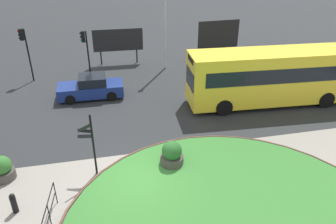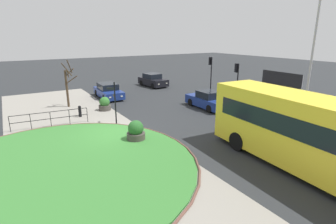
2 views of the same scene
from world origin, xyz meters
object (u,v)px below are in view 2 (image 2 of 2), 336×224
car_far_lane (108,91)px  traffic_light_far (237,74)px  bus_yellow (311,134)px  lamppost_tall (312,56)px  car_trailing (153,80)px  car_near_lane (208,100)px  planter_near_signpost (136,132)px  planter_kerbside (105,104)px  bollard_foreground (80,111)px  signpost_directional (115,100)px  billboard_left (281,83)px  street_tree_bare (68,84)px  traffic_light_near (211,67)px

car_far_lane → traffic_light_far: traffic_light_far is taller
bus_yellow → lamppost_tall: bearing=-53.7°
car_trailing → lamppost_tall: (17.18, 3.52, 3.85)m
car_near_lane → planter_near_signpost: size_ratio=3.42×
planter_kerbside → bollard_foreground: bearing=-69.0°
lamppost_tall → bus_yellow: bearing=-57.1°
bollard_foreground → car_trailing: size_ratio=0.21×
car_trailing → traffic_light_far: 11.56m
traffic_light_far → lamppost_tall: lamppost_tall is taller
car_near_lane → car_far_lane: car_near_lane is taller
car_far_lane → bus_yellow: bearing=9.9°
car_near_lane → car_trailing: car_trailing is taller
signpost_directional → bollard_foreground: bearing=-150.4°
car_far_lane → planter_kerbside: bearing=-20.8°
signpost_directional → traffic_light_far: bearing=90.9°
billboard_left → street_tree_bare: street_tree_bare is taller
bollard_foreground → traffic_light_far: size_ratio=0.25×
traffic_light_near → traffic_light_far: traffic_light_near is taller
lamppost_tall → planter_kerbside: 15.99m
traffic_light_near → car_far_lane: bearing=69.6°
car_trailing → lamppost_tall: size_ratio=0.50×
billboard_left → planter_near_signpost: 14.60m
traffic_light_near → lamppost_tall: (10.17, 0.55, 1.77)m
traffic_light_near → planter_kerbside: bearing=93.4°
bollard_foreground → car_far_lane: (-5.12, 4.02, 0.21)m
bollard_foreground → traffic_light_far: (2.80, 13.25, 2.15)m
signpost_directional → street_tree_bare: 6.74m
signpost_directional → lamppost_tall: bearing=64.9°
bus_yellow → lamppost_tall: size_ratio=1.21×
bus_yellow → car_far_lane: size_ratio=2.25×
car_near_lane → car_far_lane: size_ratio=0.91×
lamppost_tall → planter_near_signpost: (-2.41, -12.62, -4.01)m
bollard_foreground → planter_near_signpost: size_ratio=0.73×
car_near_lane → lamppost_tall: (5.89, 4.38, 3.89)m
car_far_lane → street_tree_bare: 4.53m
car_far_lane → car_near_lane: bearing=38.0°
bollard_foreground → lamppost_tall: bearing=58.1°
planter_kerbside → street_tree_bare: (-2.68, -2.22, 1.47)m
traffic_light_far → lamppost_tall: 6.45m
signpost_directional → planter_kerbside: size_ratio=2.65×
billboard_left → bus_yellow: bearing=-46.8°
planter_kerbside → car_far_lane: bearing=157.0°
car_near_lane → car_trailing: bearing=-3.5°
car_trailing → planter_kerbside: 11.32m
bollard_foreground → planter_near_signpost: planter_near_signpost is taller
signpost_directional → billboard_left: bearing=80.8°
car_near_lane → signpost_directional: bearing=90.9°
bollard_foreground → street_tree_bare: bearing=-179.7°
car_far_lane → planter_kerbside: (4.27, -1.81, -0.16)m
planter_near_signpost → traffic_light_near: bearing=122.7°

